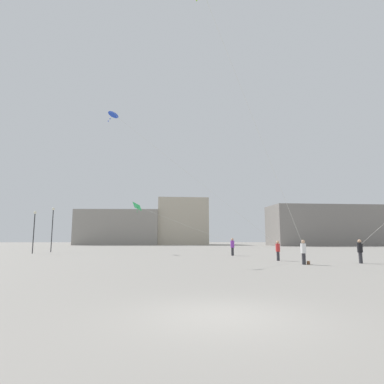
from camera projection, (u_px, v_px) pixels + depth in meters
name	position (u px, v px, depth m)	size (l,w,h in m)	color
ground_plane	(222.00, 316.00, 7.57)	(300.00, 300.00, 0.00)	gray
person_in_white	(303.00, 251.00, 22.62)	(0.37, 0.37, 1.71)	#2D2D33
person_in_red	(278.00, 250.00, 26.53)	(0.35, 0.35, 1.62)	#2D2D33
person_in_black	(360.00, 250.00, 23.76)	(0.38, 0.38, 1.74)	#2D2D33
person_in_purple	(232.00, 246.00, 34.40)	(0.40, 0.40, 1.85)	#2D2D33
kite_lime_delta	(207.00, 1.00, 17.16)	(8.24, 8.03, 13.71)	#8CD12D
kite_emerald_delta	(138.00, 207.00, 38.87)	(11.52, 5.23, 4.78)	green
kite_cobalt_diamond	(117.00, 117.00, 27.21)	(14.27, 1.08, 11.32)	blue
building_left_hall	(121.00, 228.00, 95.75)	(23.16, 17.76, 9.75)	gray
building_centre_hall	(182.00, 222.00, 97.22)	(15.21, 16.50, 13.31)	#B2A893
building_right_hall	(323.00, 226.00, 82.41)	(27.40, 12.55, 10.08)	gray
lamppost_east	(34.00, 225.00, 39.51)	(0.36, 0.36, 5.16)	#2D2D30
lamppost_west	(53.00, 223.00, 43.38)	(0.36, 0.36, 5.94)	#2D2D30
handbag_beside_flyer	(308.00, 263.00, 22.62)	(0.32, 0.14, 0.24)	brown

